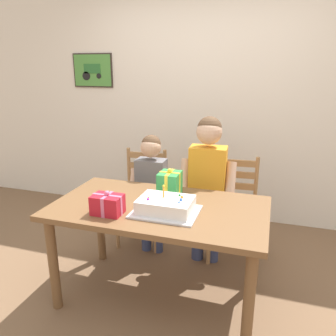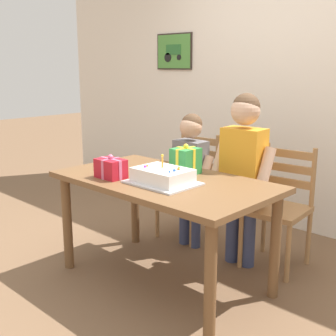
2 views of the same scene
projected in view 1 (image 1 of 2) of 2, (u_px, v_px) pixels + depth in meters
The scene contains 10 objects.
ground_plane at pixel (160, 296), 2.60m from camera, with size 20.00×20.00×0.00m, color brown.
back_wall at pixel (206, 105), 3.72m from camera, with size 6.40×0.11×2.60m.
dining_table at pixel (159, 219), 2.41m from camera, with size 1.52×0.85×0.76m.
birthday_cake at pixel (166, 206), 2.25m from camera, with size 0.44×0.34×0.19m.
gift_box_red_large at pixel (170, 184), 2.54m from camera, with size 0.16×0.19×0.22m.
gift_box_beside_cake at pixel (108, 204), 2.23m from camera, with size 0.21×0.15×0.17m.
chair_left at pixel (143, 196), 3.33m from camera, with size 0.45×0.45×0.92m.
chair_right at pixel (233, 207), 3.07m from camera, with size 0.45×0.45×0.92m.
child_older at pixel (208, 177), 2.86m from camera, with size 0.49×0.28×1.32m.
child_younger at pixel (151, 183), 3.04m from camera, with size 0.41×0.23×1.14m.
Camera 1 is at (0.73, -2.07, 1.71)m, focal length 35.74 mm.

